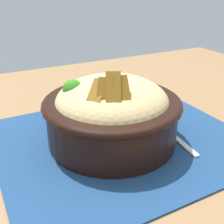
{
  "coord_description": "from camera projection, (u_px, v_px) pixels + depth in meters",
  "views": [
    {
      "loc": [
        -0.17,
        -0.36,
        1.02
      ],
      "look_at": [
        0.02,
        -0.01,
        0.83
      ],
      "focal_mm": 45.7,
      "sensor_mm": 36.0,
      "label": 1
    }
  ],
  "objects": [
    {
      "name": "bowl",
      "position": [
        112.0,
        111.0,
        0.44
      ],
      "size": [
        0.24,
        0.24,
        0.13
      ],
      "color": "black",
      "rests_on": "placemat"
    },
    {
      "name": "placemat",
      "position": [
        121.0,
        139.0,
        0.47
      ],
      "size": [
        0.39,
        0.34,
        0.0
      ],
      "primitive_type": "cube",
      "rotation": [
        0.0,
        0.0,
        0.01
      ],
      "color": "navy",
      "rests_on": "table"
    },
    {
      "name": "table",
      "position": [
        101.0,
        177.0,
        0.49
      ],
      "size": [
        1.27,
        0.9,
        0.77
      ],
      "color": "olive",
      "rests_on": "ground_plane"
    },
    {
      "name": "fork",
      "position": [
        172.0,
        135.0,
        0.47
      ],
      "size": [
        0.03,
        0.12,
        0.0
      ],
      "color": "#BBBBBB",
      "rests_on": "placemat"
    }
  ]
}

